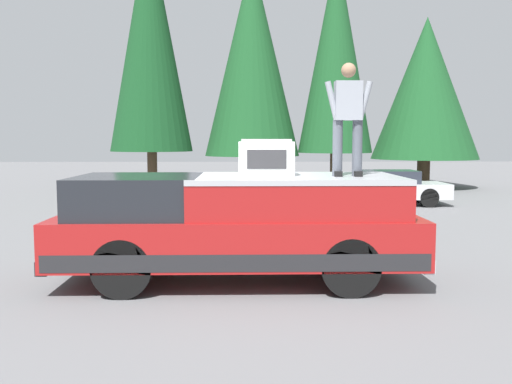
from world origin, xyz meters
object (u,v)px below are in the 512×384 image
object	(u,v)px
pickup_truck	(238,226)
compressor_unit	(266,157)
person_on_truck_bed	(348,116)
parked_car_silver	(385,188)

from	to	relation	value
pickup_truck	compressor_unit	world-z (taller)	compressor_unit
pickup_truck	person_on_truck_bed	size ratio (longest dim) A/B	3.28
pickup_truck	person_on_truck_bed	distance (m)	2.36
person_on_truck_bed	parked_car_silver	distance (m)	10.79
person_on_truck_bed	parked_car_silver	world-z (taller)	person_on_truck_bed
pickup_truck	parked_car_silver	world-z (taller)	pickup_truck
compressor_unit	parked_car_silver	xyz separation A→B (m)	(9.90, -4.41, -1.35)
person_on_truck_bed	parked_car_silver	size ratio (longest dim) A/B	0.41
pickup_truck	compressor_unit	size ratio (longest dim) A/B	6.60
compressor_unit	parked_car_silver	distance (m)	10.92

